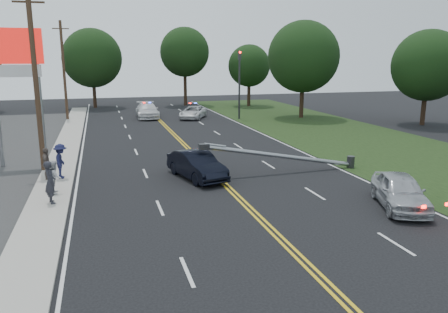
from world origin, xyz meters
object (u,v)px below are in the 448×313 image
object	(u,v)px
emergency_b	(147,110)
crashed_sedan	(197,165)
traffic_signal	(239,79)
utility_pole_mid	(36,81)
bystander_b	(55,177)
fallen_streetlight	(290,157)
bystander_a	(50,182)
waiting_sedan	(400,191)
pylon_sign	(14,64)
utility_pole_far	(64,71)
emergency_a	(193,112)
bystander_c	(61,161)
bystander_d	(46,164)

from	to	relation	value
emergency_b	crashed_sedan	bearing A→B (deg)	-88.65
traffic_signal	utility_pole_mid	size ratio (longest dim) A/B	0.70
bystander_b	fallen_streetlight	bearing A→B (deg)	-85.82
emergency_b	bystander_a	bearing A→B (deg)	-102.83
traffic_signal	fallen_streetlight	size ratio (longest dim) A/B	0.75
waiting_sedan	bystander_b	xyz separation A→B (m)	(-14.44, 5.93, 0.16)
pylon_sign	emergency_b	size ratio (longest dim) A/B	1.45
pylon_sign	utility_pole_far	distance (m)	20.06
emergency_a	emergency_b	distance (m)	5.00
bystander_a	traffic_signal	bearing A→B (deg)	-52.51
utility_pole_mid	utility_pole_far	bearing A→B (deg)	90.00
fallen_streetlight	emergency_b	distance (m)	26.06
utility_pole_mid	bystander_c	bearing A→B (deg)	-62.35
traffic_signal	utility_pole_mid	distance (m)	25.12
crashed_sedan	emergency_b	size ratio (longest dim) A/B	0.81
utility_pole_far	bystander_d	world-z (taller)	utility_pole_far
traffic_signal	utility_pole_far	world-z (taller)	utility_pole_far
crashed_sedan	fallen_streetlight	bearing A→B (deg)	-17.65
utility_pole_far	emergency_a	world-z (taller)	utility_pole_far
emergency_b	bystander_b	size ratio (longest dim) A/B	3.56
crashed_sedan	bystander_b	world-z (taller)	bystander_b
pylon_sign	bystander_b	xyz separation A→B (m)	(2.35, -6.83, -5.10)
fallen_streetlight	bystander_c	xyz separation A→B (m)	(-12.26, 1.85, 0.12)
fallen_streetlight	waiting_sedan	bearing A→B (deg)	-72.74
traffic_signal	emergency_b	distance (m)	10.51
waiting_sedan	bystander_b	distance (m)	15.61
traffic_signal	utility_pole_mid	xyz separation A→B (m)	(-17.50, -18.00, 0.88)
emergency_a	fallen_streetlight	bearing A→B (deg)	-62.39
waiting_sedan	emergency_a	bearing A→B (deg)	116.20
crashed_sedan	emergency_a	distance (m)	23.95
bystander_b	bystander_d	size ratio (longest dim) A/B	0.93
pylon_sign	utility_pole_mid	world-z (taller)	utility_pole_mid
utility_pole_mid	bystander_d	world-z (taller)	utility_pole_mid
pylon_sign	emergency_a	xyz separation A→B (m)	(14.15, 17.70, -5.35)
waiting_sedan	emergency_a	xyz separation A→B (m)	(-2.64, 30.46, -0.09)
emergency_b	traffic_signal	bearing A→B (deg)	-19.20
crashed_sedan	emergency_a	bearing A→B (deg)	63.38
bystander_a	bystander_b	distance (m)	1.54
waiting_sedan	bystander_d	xyz separation A→B (m)	(-15.07, 8.56, 0.22)
utility_pole_mid	crashed_sedan	bearing A→B (deg)	-25.00
utility_pole_far	emergency_b	size ratio (longest dim) A/B	1.81
pylon_sign	waiting_sedan	size ratio (longest dim) A/B	1.85
fallen_streetlight	bystander_a	xyz separation A→B (m)	(-12.39, -2.36, 0.14)
traffic_signal	utility_pole_mid	world-z (taller)	utility_pole_mid
pylon_sign	utility_pole_far	bearing A→B (deg)	86.28
bystander_b	bystander_c	size ratio (longest dim) A/B	0.85
utility_pole_far	bystander_c	distance (m)	24.52
traffic_signal	bystander_a	distance (m)	29.59
emergency_b	bystander_d	world-z (taller)	bystander_d
emergency_b	bystander_c	xyz separation A→B (m)	(-7.08, -23.69, 0.23)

